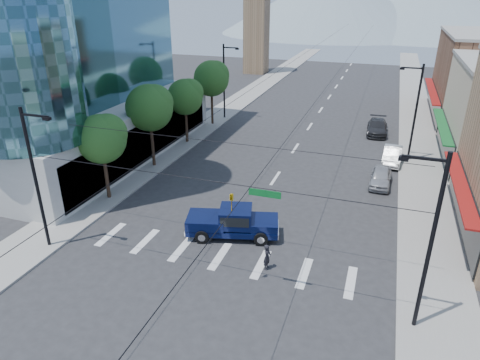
{
  "coord_description": "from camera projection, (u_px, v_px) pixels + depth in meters",
  "views": [
    {
      "loc": [
        8.08,
        -18.78,
        14.91
      ],
      "look_at": [
        -0.58,
        6.33,
        3.0
      ],
      "focal_mm": 32.0,
      "sensor_mm": 36.0,
      "label": 1
    }
  ],
  "objects": [
    {
      "name": "parked_car_near",
      "position": [
        381.0,
        177.0,
        35.24
      ],
      "size": [
        1.81,
        4.22,
        1.42
      ],
      "primitive_type": "imported",
      "rotation": [
        0.0,
        0.0,
        -0.03
      ],
      "color": "#ABABB0",
      "rests_on": "ground"
    },
    {
      "name": "sidewalk_right",
      "position": [
        415.0,
        113.0,
        55.6
      ],
      "size": [
        4.0,
        120.0,
        0.15
      ],
      "primitive_type": "cube",
      "color": "gray",
      "rests_on": "ground"
    },
    {
      "name": "tree_near",
      "position": [
        103.0,
        137.0,
        31.21
      ],
      "size": [
        3.65,
        3.64,
        6.71
      ],
      "color": "black",
      "rests_on": "ground"
    },
    {
      "name": "clock_tower",
      "position": [
        257.0,
        14.0,
        78.74
      ],
      "size": [
        4.8,
        4.8,
        20.4
      ],
      "color": "#8C6B4C",
      "rests_on": "ground"
    },
    {
      "name": "signal_rig",
      "position": [
        208.0,
        208.0,
        21.88
      ],
      "size": [
        21.8,
        0.2,
        9.0
      ],
      "color": "black",
      "rests_on": "ground"
    },
    {
      "name": "tree_midnear",
      "position": [
        151.0,
        106.0,
        37.0
      ],
      "size": [
        4.09,
        4.09,
        7.52
      ],
      "color": "black",
      "rests_on": "ground"
    },
    {
      "name": "tree_far",
      "position": [
        213.0,
        77.0,
        49.08
      ],
      "size": [
        4.09,
        4.09,
        7.52
      ],
      "color": "black",
      "rests_on": "ground"
    },
    {
      "name": "pedestrian",
      "position": [
        267.0,
        257.0,
        24.6
      ],
      "size": [
        0.45,
        0.62,
        1.59
      ],
      "primitive_type": "imported",
      "rotation": [
        0.0,
        0.0,
        1.45
      ],
      "color": "black",
      "rests_on": "ground"
    },
    {
      "name": "mountain_left",
      "position": [
        332.0,
        1.0,
        154.06
      ],
      "size": [
        80.0,
        80.0,
        22.0
      ],
      "primitive_type": "cone",
      "color": "gray",
      "rests_on": "ground"
    },
    {
      "name": "pickup_truck",
      "position": [
        232.0,
        222.0,
        27.8
      ],
      "size": [
        6.35,
        3.6,
        2.04
      ],
      "rotation": [
        0.0,
        0.0,
        0.26
      ],
      "color": "#070F36",
      "rests_on": "ground"
    },
    {
      "name": "mountain_right",
      "position": [
        434.0,
        7.0,
        153.09
      ],
      "size": [
        90.0,
        90.0,
        18.0
      ],
      "primitive_type": "cone",
      "color": "gray",
      "rests_on": "ground"
    },
    {
      "name": "lamp_pole_ne",
      "position": [
        415.0,
        110.0,
        38.48
      ],
      "size": [
        2.0,
        0.25,
        9.0
      ],
      "color": "black",
      "rests_on": "ground"
    },
    {
      "name": "ground",
      "position": [
        214.0,
        271.0,
        24.7
      ],
      "size": [
        160.0,
        160.0,
        0.0
      ],
      "primitive_type": "plane",
      "color": "#28282B",
      "rests_on": "ground"
    },
    {
      "name": "tree_midfar",
      "position": [
        186.0,
        96.0,
        43.29
      ],
      "size": [
        3.65,
        3.64,
        6.71
      ],
      "color": "black",
      "rests_on": "ground"
    },
    {
      "name": "parked_car_mid",
      "position": [
        392.0,
        155.0,
        39.74
      ],
      "size": [
        1.8,
        4.65,
        1.51
      ],
      "primitive_type": "imported",
      "rotation": [
        0.0,
        0.0,
        -0.05
      ],
      "color": "white",
      "rests_on": "ground"
    },
    {
      "name": "lamp_pole_nw",
      "position": [
        225.0,
        79.0,
        51.73
      ],
      "size": [
        2.0,
        0.25,
        9.0
      ],
      "color": "black",
      "rests_on": "ground"
    },
    {
      "name": "sidewalk_left",
      "position": [
        241.0,
        99.0,
        62.74
      ],
      "size": [
        4.0,
        120.0,
        0.15
      ],
      "primitive_type": "cube",
      "color": "gray",
      "rests_on": "ground"
    },
    {
      "name": "parked_car_far",
      "position": [
        377.0,
        127.0,
        47.77
      ],
      "size": [
        2.32,
        5.37,
        1.54
      ],
      "primitive_type": "imported",
      "rotation": [
        0.0,
        0.0,
        0.03
      ],
      "color": "#2B2A2D",
      "rests_on": "ground"
    }
  ]
}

